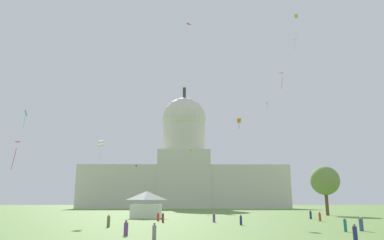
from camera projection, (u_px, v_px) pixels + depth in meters
name	position (u px, v px, depth m)	size (l,w,h in m)	color
capitol_building	(184.00, 170.00, 194.52)	(110.55, 25.34, 67.76)	beige
event_tent	(146.00, 205.00, 75.91)	(6.74, 5.25, 5.64)	white
tree_east_mid	(325.00, 181.00, 92.92)	(10.45, 10.41, 12.57)	brown
person_maroon_front_right	(163.00, 218.00, 59.88)	(0.50, 0.50, 1.64)	maroon
person_olive_front_center	(109.00, 221.00, 49.22)	(0.58, 0.58, 1.66)	olive
person_purple_edge_west	(126.00, 229.00, 36.84)	(0.52, 0.52, 1.54)	#703D93
person_grey_mid_left	(154.00, 232.00, 32.48)	(0.51, 0.51, 1.52)	gray
person_purple_deep_crowd	(214.00, 218.00, 60.52)	(0.51, 0.51, 1.51)	#703D93
person_navy_back_center	(311.00, 215.00, 72.22)	(0.59, 0.59, 1.71)	navy
person_teal_front_left	(345.00, 225.00, 41.33)	(0.37, 0.37, 1.62)	#1E757A
person_red_near_tree_east	(320.00, 217.00, 63.81)	(0.53, 0.53, 1.62)	red
person_navy_lawn_far_right	(355.00, 234.00, 30.95)	(0.44, 0.44, 1.52)	navy
person_red_near_tree_west	(158.00, 217.00, 65.09)	(0.63, 0.63, 1.58)	red
person_navy_near_tent	(241.00, 220.00, 52.95)	(0.50, 0.50, 1.51)	navy
person_denim_mid_center	(361.00, 225.00, 42.41)	(0.60, 0.60, 1.64)	#3D5684
kite_gold_mid	(191.00, 150.00, 124.69)	(0.84, 0.84, 2.94)	gold
kite_cyan_mid	(25.00, 115.00, 84.46)	(0.91, 0.63, 4.37)	#33BCDB
kite_yellow_high	(296.00, 41.00, 116.14)	(1.57, 1.79, 4.24)	yellow
kite_red_low	(14.00, 146.00, 53.29)	(1.34, 1.43, 3.96)	red
kite_violet_mid	(282.00, 75.00, 84.94)	(1.38, 0.79, 3.78)	purple
kite_lime_high	(296.00, 16.00, 102.81)	(1.00, 0.34, 1.34)	#8CD133
kite_magenta_high	(187.00, 25.00, 87.60)	(1.32, 1.41, 0.15)	#D1339E
kite_blue_low	(136.00, 166.00, 145.58)	(0.86, 0.82, 0.93)	blue
kite_orange_mid	(239.00, 121.00, 71.98)	(0.92, 0.92, 2.03)	orange
kite_black_high	(267.00, 104.00, 165.80)	(0.37, 0.70, 3.22)	black
kite_white_low	(101.00, 144.00, 65.24)	(1.20, 1.24, 3.35)	white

